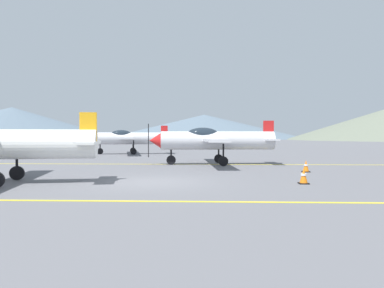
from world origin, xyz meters
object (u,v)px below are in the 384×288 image
(airplane_mid, at_px, (213,140))
(traffic_cone_side, at_px, (306,166))
(traffic_cone_front, at_px, (304,176))
(airplane_far, at_px, (128,138))

(airplane_mid, distance_m, traffic_cone_side, 6.28)
(traffic_cone_front, bearing_deg, airplane_far, 118.54)
(airplane_mid, distance_m, traffic_cone_front, 9.18)
(traffic_cone_front, height_order, traffic_cone_side, same)
(airplane_mid, height_order, airplane_far, same)
(airplane_mid, distance_m, airplane_far, 13.92)
(airplane_far, distance_m, traffic_cone_side, 20.01)
(airplane_far, height_order, traffic_cone_side, airplane_far)
(airplane_mid, bearing_deg, traffic_cone_side, -43.79)
(airplane_far, height_order, traffic_cone_front, airplane_far)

